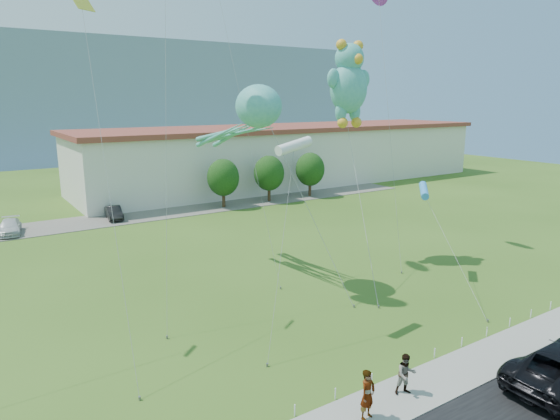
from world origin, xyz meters
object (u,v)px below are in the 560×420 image
object	(u,v)px
pedestrian_right	(406,374)
parked_car_black	(114,213)
teddy_bear_kite	(349,82)
pedestrian_left	(368,395)
parked_car_white	(10,227)
octopus_kite	(248,118)
warehouse	(291,154)

from	to	relation	value
pedestrian_right	parked_car_black	distance (m)	37.60
pedestrian_right	teddy_bear_kite	xyz separation A→B (m)	(9.80, 15.32, 12.10)
teddy_bear_kite	pedestrian_left	bearing A→B (deg)	-127.99
parked_car_white	parked_car_black	bearing A→B (deg)	12.69
pedestrian_right	teddy_bear_kite	world-z (taller)	teddy_bear_kite
octopus_kite	pedestrian_right	bearing A→B (deg)	-95.76
parked_car_black	pedestrian_left	bearing A→B (deg)	-84.66
warehouse	pedestrian_left	distance (m)	55.23
parked_car_black	octopus_kite	bearing A→B (deg)	-75.56
teddy_bear_kite	octopus_kite	bearing A→B (deg)	-179.81
warehouse	parked_car_black	distance (m)	29.53
parked_car_black	parked_car_white	bearing A→B (deg)	-169.52
pedestrian_left	parked_car_black	world-z (taller)	pedestrian_left
warehouse	parked_car_black	world-z (taller)	warehouse
warehouse	pedestrian_right	xyz separation A→B (m)	(-26.45, -46.67, -3.16)
pedestrian_right	teddy_bear_kite	distance (m)	21.85
parked_car_white	pedestrian_left	bearing A→B (deg)	-68.28
pedestrian_right	pedestrian_left	bearing A→B (deg)	-149.53
pedestrian_right	teddy_bear_kite	size ratio (longest dim) A/B	0.11
warehouse	parked_car_black	size ratio (longest dim) A/B	15.55
parked_car_white	parked_car_black	world-z (taller)	parked_car_black
octopus_kite	teddy_bear_kite	xyz separation A→B (m)	(8.26, 0.03, 2.37)
pedestrian_left	parked_car_white	distance (m)	38.23
warehouse	teddy_bear_kite	world-z (taller)	teddy_bear_kite
pedestrian_left	octopus_kite	xyz separation A→B (m)	(3.96, 15.62, 9.62)
octopus_kite	warehouse	bearing A→B (deg)	51.56
octopus_kite	teddy_bear_kite	size ratio (longest dim) A/B	0.81
warehouse	pedestrian_right	size ratio (longest dim) A/B	35.13
warehouse	teddy_bear_kite	size ratio (longest dim) A/B	3.83
pedestrian_right	parked_car_white	size ratio (longest dim) A/B	0.40
pedestrian_left	pedestrian_right	distance (m)	2.44
pedestrian_left	parked_car_white	world-z (taller)	pedestrian_left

